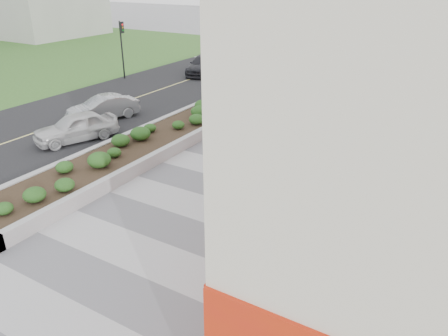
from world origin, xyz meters
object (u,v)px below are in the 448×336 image
(traffic_signal_near, at_px, (233,51))
(car_dark, at_px, (204,65))
(skateboarder, at_px, (285,156))
(planter, at_px, (153,139))
(traffic_signal_far, at_px, (122,41))
(car_white, at_px, (76,127))
(car_silver, at_px, (103,108))

(traffic_signal_near, relative_size, car_dark, 0.87)
(skateboarder, bearing_deg, traffic_signal_near, 125.61)
(planter, bearing_deg, car_dark, 114.77)
(traffic_signal_far, distance_m, skateboarder, 19.92)
(car_white, bearing_deg, traffic_signal_far, 144.80)
(traffic_signal_near, relative_size, skateboarder, 2.74)
(traffic_signal_near, relative_size, car_silver, 1.08)
(planter, height_order, car_white, car_white)
(planter, relative_size, skateboarder, 11.73)
(traffic_signal_far, bearing_deg, traffic_signal_near, 3.11)
(traffic_signal_near, height_order, skateboarder, traffic_signal_near)
(car_silver, bearing_deg, car_dark, 118.75)
(car_white, xyz_separation_m, car_dark, (-2.89, 15.63, 0.02))
(planter, distance_m, car_white, 3.97)
(traffic_signal_near, bearing_deg, car_dark, 141.29)
(skateboarder, xyz_separation_m, car_silver, (-11.50, 1.44, -0.13))
(traffic_signal_far, distance_m, car_dark, 6.50)
(traffic_signal_far, bearing_deg, car_white, -57.39)
(traffic_signal_far, bearing_deg, car_dark, 46.35)
(planter, xyz_separation_m, skateboarder, (6.45, 0.45, 0.36))
(planter, relative_size, car_dark, 3.73)
(car_silver, bearing_deg, skateboarder, 14.29)
(planter, relative_size, car_white, 4.51)
(skateboarder, bearing_deg, traffic_signal_far, 147.69)
(traffic_signal_far, xyz_separation_m, car_silver, (5.88, -8.11, -2.12))
(traffic_signal_far, xyz_separation_m, skateboarder, (17.37, -9.55, -1.98))
(planter, height_order, car_silver, car_silver)
(planter, distance_m, skateboarder, 6.47)
(traffic_signal_far, distance_m, car_silver, 10.24)
(traffic_signal_far, xyz_separation_m, car_white, (7.15, -11.17, -2.08))
(car_silver, bearing_deg, traffic_signal_near, 90.31)
(traffic_signal_near, distance_m, car_silver, 9.47)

